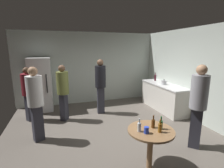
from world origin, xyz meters
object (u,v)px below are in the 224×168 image
object	(u,v)px
refrigerator	(41,85)
kettle	(164,82)
beer_bottle_brown	(153,123)
beer_bottle_amber	(160,128)
beer_bottle_green	(161,124)
foreground_table	(151,135)
beer_bottle_clear	(139,127)
wine_bottle_on_counter	(155,78)
person_in_gray_shirt	(198,100)
person_in_olive_shirt	(63,89)
person_in_white_shirt	(35,99)
plastic_cup_blue	(146,130)
person_in_black_shirt	(100,82)
person_in_maroon_shirt	(28,90)

from	to	relation	value
refrigerator	kettle	world-z (taller)	refrigerator
beer_bottle_brown	kettle	bearing A→B (deg)	51.74
beer_bottle_amber	beer_bottle_green	xyz separation A→B (m)	(0.08, 0.09, 0.00)
foreground_table	beer_bottle_green	distance (m)	0.26
beer_bottle_green	beer_bottle_clear	world-z (taller)	same
wine_bottle_on_counter	beer_bottle_clear	size ratio (longest dim) A/B	1.35
kettle	foreground_table	distance (m)	3.13
wine_bottle_on_counter	beer_bottle_green	distance (m)	3.66
beer_bottle_clear	person_in_gray_shirt	size ratio (longest dim) A/B	0.13
refrigerator	beer_bottle_amber	bearing A→B (deg)	-60.95
beer_bottle_clear	person_in_gray_shirt	xyz separation A→B (m)	(1.47, 0.26, 0.24)
person_in_gray_shirt	beer_bottle_green	bearing A→B (deg)	-28.97
refrigerator	beer_bottle_clear	distance (m)	4.10
person_in_olive_shirt	person_in_white_shirt	bearing A→B (deg)	-90.86
person_in_olive_shirt	person_in_gray_shirt	size ratio (longest dim) A/B	0.92
beer_bottle_amber	beer_bottle_brown	bearing A→B (deg)	96.26
beer_bottle_green	beer_bottle_clear	bearing A→B (deg)	175.01
beer_bottle_brown	beer_bottle_clear	bearing A→B (deg)	-170.79
beer_bottle_amber	plastic_cup_blue	bearing A→B (deg)	170.31
refrigerator	wine_bottle_on_counter	distance (m)	4.10
plastic_cup_blue	foreground_table	bearing A→B (deg)	31.46
foreground_table	beer_bottle_clear	distance (m)	0.29
person_in_white_shirt	foreground_table	bearing A→B (deg)	27.08
wine_bottle_on_counter	person_in_gray_shirt	world-z (taller)	person_in_gray_shirt
beer_bottle_clear	person_in_black_shirt	size ratio (longest dim) A/B	0.13
plastic_cup_blue	kettle	bearing A→B (deg)	50.35
beer_bottle_brown	person_in_black_shirt	bearing A→B (deg)	95.09
person_in_maroon_shirt	person_in_gray_shirt	xyz separation A→B (m)	(3.55, -2.63, 0.13)
person_in_white_shirt	person_in_maroon_shirt	distance (m)	1.34
person_in_olive_shirt	person_in_maroon_shirt	xyz separation A→B (m)	(-0.95, 0.31, -0.04)
kettle	person_in_gray_shirt	world-z (taller)	person_in_gray_shirt
person_in_white_shirt	person_in_gray_shirt	xyz separation A→B (m)	(3.22, -1.34, 0.05)
refrigerator	beer_bottle_green	distance (m)	4.32
kettle	plastic_cup_blue	size ratio (longest dim) A/B	2.22
beer_bottle_amber	beer_bottle_clear	world-z (taller)	same
kettle	beer_bottle_brown	bearing A→B (deg)	-128.26
wine_bottle_on_counter	beer_bottle_clear	xyz separation A→B (m)	(-2.26, -3.11, -0.20)
beer_bottle_amber	person_in_maroon_shirt	size ratio (longest dim) A/B	0.15
beer_bottle_brown	person_in_maroon_shirt	size ratio (longest dim) A/B	0.15
beer_bottle_green	person_in_maroon_shirt	bearing A→B (deg)	130.18
person_in_black_shirt	person_in_gray_shirt	size ratio (longest dim) A/B	0.99
foreground_table	person_in_maroon_shirt	world-z (taller)	person_in_maroon_shirt
refrigerator	wine_bottle_on_counter	size ratio (longest dim) A/B	5.81
person_in_olive_shirt	person_in_black_shirt	xyz separation A→B (m)	(1.17, 0.22, 0.08)
foreground_table	wine_bottle_on_counter	bearing A→B (deg)	56.84
beer_bottle_brown	person_in_white_shirt	xyz separation A→B (m)	(-2.04, 1.55, 0.19)
wine_bottle_on_counter	beer_bottle_amber	xyz separation A→B (m)	(-1.95, -3.24, -0.20)
kettle	person_in_white_shirt	bearing A→B (deg)	-168.19
refrigerator	person_in_black_shirt	size ratio (longest dim) A/B	1.02
refrigerator	plastic_cup_blue	world-z (taller)	refrigerator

